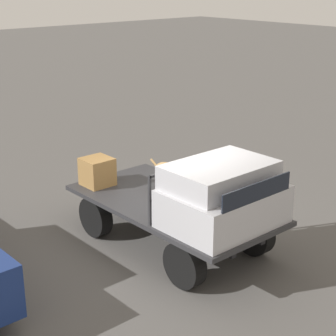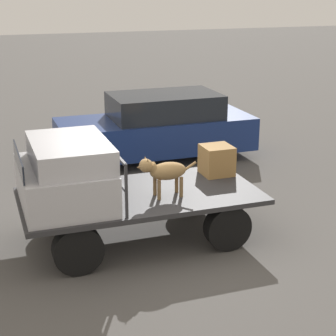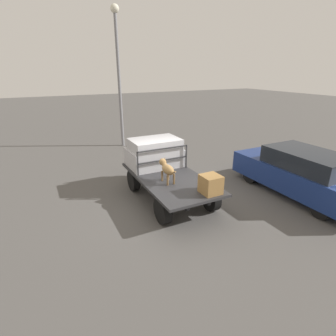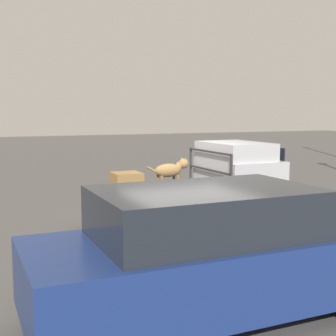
{
  "view_description": "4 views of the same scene",
  "coord_description": "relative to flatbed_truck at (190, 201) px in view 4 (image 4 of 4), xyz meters",
  "views": [
    {
      "loc": [
        6.72,
        -6.01,
        4.56
      ],
      "look_at": [
        -0.39,
        0.25,
        1.27
      ],
      "focal_mm": 60.0,
      "sensor_mm": 36.0,
      "label": 1
    },
    {
      "loc": [
        2.39,
        8.17,
        4.06
      ],
      "look_at": [
        -0.39,
        0.25,
        1.27
      ],
      "focal_mm": 60.0,
      "sensor_mm": 36.0,
      "label": 2
    },
    {
      "loc": [
        -6.93,
        3.53,
        4.04
      ],
      "look_at": [
        -0.39,
        0.25,
        1.27
      ],
      "focal_mm": 28.0,
      "sensor_mm": 36.0,
      "label": 3
    },
    {
      "loc": [
        -4.35,
        -8.73,
        2.45
      ],
      "look_at": [
        -0.39,
        0.25,
        1.27
      ],
      "focal_mm": 50.0,
      "sensor_mm": 36.0,
      "label": 4
    }
  ],
  "objects": [
    {
      "name": "ground_plane",
      "position": [
        0.0,
        0.0,
        -0.59
      ],
      "size": [
        80.0,
        80.0,
        0.0
      ],
      "primitive_type": "plane",
      "color": "#514F4C"
    },
    {
      "name": "flatbed_truck",
      "position": [
        0.0,
        0.0,
        0.0
      ],
      "size": [
        3.85,
        1.94,
        0.8
      ],
      "color": "black",
      "rests_on": "ground"
    },
    {
      "name": "truck_cab",
      "position": [
        1.18,
        0.0,
        0.69
      ],
      "size": [
        1.34,
        1.82,
        0.99
      ],
      "color": "#B7B7BC",
      "rests_on": "flatbed_truck"
    },
    {
      "name": "truck_headboard",
      "position": [
        0.47,
        0.0,
        0.77
      ],
      "size": [
        0.04,
        1.82,
        0.83
      ],
      "color": "#2D2D30",
      "rests_on": "flatbed_truck"
    },
    {
      "name": "dog",
      "position": [
        -0.31,
        0.25,
        0.65
      ],
      "size": [
        1.0,
        0.28,
        0.69
      ],
      "rotation": [
        0.0,
        0.0,
        -0.24
      ],
      "color": "brown",
      "rests_on": "flatbed_truck"
    },
    {
      "name": "cargo_crate",
      "position": [
        -1.56,
        -0.48,
        0.48
      ],
      "size": [
        0.52,
        0.52,
        0.52
      ],
      "color": "olive",
      "rests_on": "flatbed_truck"
    },
    {
      "name": "parked_sedan",
      "position": [
        -1.65,
        -4.08,
        0.21
      ],
      "size": [
        4.58,
        1.76,
        1.59
      ],
      "rotation": [
        0.0,
        0.0,
        0.14
      ],
      "color": "black",
      "rests_on": "ground"
    }
  ]
}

